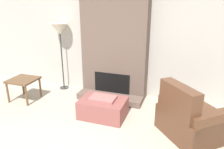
# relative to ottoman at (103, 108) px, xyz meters

# --- Properties ---
(wall_back) EXTENTS (7.89, 0.06, 2.60)m
(wall_back) POSITION_rel_ottoman_xyz_m (-0.11, 1.23, 1.11)
(wall_back) COLOR #BCB7AD
(wall_back) RESTS_ON ground_plane
(fireplace) EXTENTS (1.45, 0.70, 2.60)m
(fireplace) POSITION_rel_ottoman_xyz_m (-0.11, 1.01, 1.05)
(fireplace) COLOR brown
(fireplace) RESTS_ON ground_plane
(ottoman) EXTENTS (0.86, 0.59, 0.40)m
(ottoman) POSITION_rel_ottoman_xyz_m (0.00, 0.00, 0.00)
(ottoman) COLOR #8C4C47
(ottoman) RESTS_ON ground_plane
(armchair) EXTENTS (1.22, 1.23, 0.93)m
(armchair) POSITION_rel_ottoman_xyz_m (1.54, -0.12, 0.11)
(armchair) COLOR brown
(armchair) RESTS_ON ground_plane
(side_table) EXTENTS (0.57, 0.55, 0.49)m
(side_table) POSITION_rel_ottoman_xyz_m (-1.92, 0.12, 0.23)
(side_table) COLOR brown
(side_table) RESTS_ON ground_plane
(floor_lamp_left) EXTENTS (0.41, 0.41, 1.61)m
(floor_lamp_left) POSITION_rel_ottoman_xyz_m (-1.44, 0.98, 1.25)
(floor_lamp_left) COLOR #333333
(floor_lamp_left) RESTS_ON ground_plane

